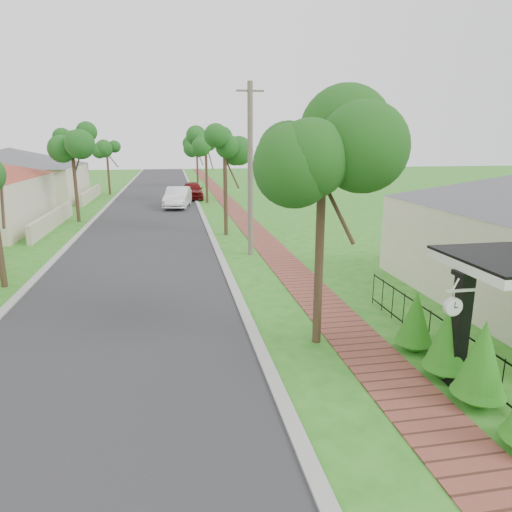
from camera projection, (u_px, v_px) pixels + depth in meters
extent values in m
plane|color=#27751C|center=(242.00, 377.00, 10.18)|extent=(160.00, 160.00, 0.00)
cube|color=#28282B|center=(148.00, 225.00, 28.75)|extent=(7.00, 120.00, 0.02)
cube|color=#9E9E99|center=(206.00, 223.00, 29.38)|extent=(0.30, 120.00, 0.10)
cube|color=#9E9E99|center=(87.00, 227.00, 28.12)|extent=(0.30, 120.00, 0.10)
cube|color=brown|center=(246.00, 222.00, 29.83)|extent=(1.50, 120.00, 0.03)
cube|color=black|center=(460.00, 328.00, 9.71)|extent=(0.30, 0.30, 2.52)
cube|color=black|center=(454.00, 376.00, 9.99)|extent=(0.48, 0.48, 0.24)
cube|color=black|center=(466.00, 274.00, 9.41)|extent=(0.42, 0.42, 0.10)
cube|color=black|center=(446.00, 322.00, 10.80)|extent=(0.03, 8.00, 0.03)
cube|color=black|center=(443.00, 353.00, 10.99)|extent=(0.03, 8.00, 0.03)
cylinder|color=black|center=(502.00, 382.00, 9.00)|extent=(0.02, 0.02, 1.00)
cylinder|color=black|center=(480.00, 366.00, 9.64)|extent=(0.02, 0.02, 1.00)
cylinder|color=black|center=(461.00, 352.00, 10.27)|extent=(0.02, 0.02, 1.00)
cylinder|color=black|center=(444.00, 340.00, 10.91)|extent=(0.02, 0.02, 1.00)
cylinder|color=black|center=(429.00, 329.00, 11.54)|extent=(0.02, 0.02, 1.00)
cylinder|color=black|center=(416.00, 319.00, 12.18)|extent=(0.02, 0.02, 1.00)
cylinder|color=black|center=(404.00, 310.00, 12.82)|extent=(0.02, 0.02, 1.00)
cylinder|color=black|center=(393.00, 302.00, 13.45)|extent=(0.02, 0.02, 1.00)
cylinder|color=black|center=(383.00, 295.00, 14.09)|extent=(0.02, 0.02, 1.00)
cylinder|color=black|center=(373.00, 288.00, 14.73)|extent=(0.02, 0.02, 1.00)
cylinder|color=#382619|center=(225.00, 194.00, 25.15)|extent=(0.22, 0.22, 4.55)
sphere|color=#124414|center=(225.00, 150.00, 24.56)|extent=(1.70, 1.70, 1.70)
cylinder|color=#382619|center=(206.00, 174.00, 38.47)|extent=(0.22, 0.22, 4.90)
sphere|color=#124414|center=(206.00, 142.00, 37.83)|extent=(1.70, 1.70, 1.70)
cylinder|color=#382619|center=(197.00, 168.00, 51.91)|extent=(0.22, 0.22, 4.20)
sphere|color=#124414|center=(197.00, 148.00, 51.37)|extent=(1.70, 1.70, 1.70)
cylinder|color=#382619|center=(75.00, 184.00, 29.28)|extent=(0.22, 0.22, 4.90)
sphere|color=#124414|center=(71.00, 142.00, 28.64)|extent=(1.70, 1.70, 1.70)
cylinder|color=#382619|center=(108.00, 171.00, 44.59)|extent=(0.22, 0.22, 4.55)
sphere|color=#124414|center=(106.00, 146.00, 44.00)|extent=(1.70, 1.70, 1.70)
sphere|color=#1F6714|center=(478.00, 387.00, 9.03)|extent=(0.81, 0.81, 0.81)
cone|color=#1F6714|center=(483.00, 354.00, 8.85)|extent=(0.92, 0.92, 1.42)
sphere|color=#1F6714|center=(446.00, 362.00, 10.10)|extent=(0.78, 0.78, 0.78)
cone|color=#1F6714|center=(449.00, 333.00, 9.93)|extent=(0.89, 0.89, 1.38)
sphere|color=#1F6714|center=(414.00, 338.00, 11.44)|extent=(0.72, 0.72, 0.72)
cone|color=#1F6714|center=(416.00, 315.00, 11.29)|extent=(0.82, 0.82, 1.21)
cube|color=#BFB299|center=(53.00, 220.00, 27.66)|extent=(0.25, 10.00, 1.00)
cube|color=beige|center=(13.00, 184.00, 39.66)|extent=(11.00, 10.00, 3.00)
pyramid|color=#4C4C51|center=(10.00, 157.00, 39.10)|extent=(15.56, 15.56, 1.60)
cube|color=#BFB299|center=(91.00, 194.00, 41.01)|extent=(0.25, 10.00, 1.00)
imported|color=maroon|center=(192.00, 190.00, 41.47)|extent=(1.91, 4.61, 1.56)
imported|color=white|center=(178.00, 197.00, 36.05)|extent=(2.40, 5.02, 1.59)
cylinder|color=#382619|center=(319.00, 255.00, 11.42)|extent=(0.22, 0.22, 4.70)
sphere|color=#1F5619|center=(323.00, 154.00, 10.81)|extent=(2.34, 2.34, 2.34)
cylinder|color=#6D6055|center=(250.00, 172.00, 20.27)|extent=(0.24, 0.24, 7.61)
cube|color=#6D6055|center=(250.00, 91.00, 19.44)|extent=(1.20, 0.08, 0.08)
cube|color=white|center=(461.00, 291.00, 9.02)|extent=(0.64, 0.05, 0.05)
cylinder|color=white|center=(454.00, 298.00, 9.03)|extent=(0.02, 0.02, 0.27)
cylinder|color=white|center=(453.00, 307.00, 9.08)|extent=(0.38, 0.10, 0.38)
cylinder|color=white|center=(454.00, 307.00, 9.03)|extent=(0.33, 0.01, 0.33)
cylinder|color=white|center=(451.00, 306.00, 9.13)|extent=(0.33, 0.01, 0.33)
cube|color=black|center=(455.00, 305.00, 9.00)|extent=(0.02, 0.01, 0.13)
cube|color=black|center=(456.00, 308.00, 9.02)|extent=(0.08, 0.01, 0.02)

